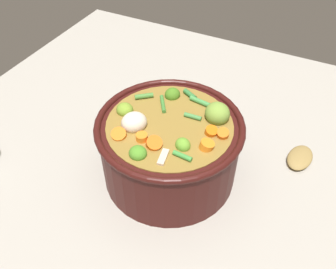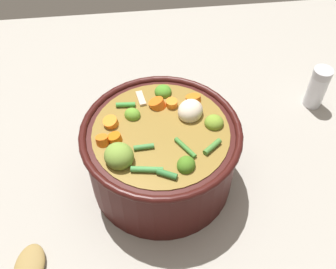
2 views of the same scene
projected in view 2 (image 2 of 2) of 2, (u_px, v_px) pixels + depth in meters
name	position (u px, v px, depth m)	size (l,w,h in m)	color
ground_plane	(162.00, 177.00, 0.75)	(1.10, 1.10, 0.00)	#9E998E
cooking_pot	(161.00, 154.00, 0.70)	(0.27, 0.27, 0.16)	#38110F
salt_shaker	(317.00, 87.00, 0.84)	(0.04, 0.04, 0.09)	silver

